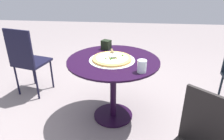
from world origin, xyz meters
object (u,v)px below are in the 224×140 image
(patio_chair_corner, at_px, (27,58))
(patio_table, at_px, (113,74))
(pizza_server, at_px, (113,53))
(napkin_dispenser, at_px, (106,45))
(drinking_cup, at_px, (142,66))
(pizza_on_tray, at_px, (112,59))

(patio_chair_corner, bearing_deg, patio_table, 161.54)
(patio_table, height_order, pizza_server, pizza_server)
(pizza_server, bearing_deg, patio_table, 100.94)
(pizza_server, relative_size, patio_chair_corner, 0.24)
(patio_table, xyz_separation_m, patio_chair_corner, (1.13, -0.38, -0.02))
(napkin_dispenser, height_order, patio_chair_corner, patio_chair_corner)
(patio_table, height_order, drinking_cup, drinking_cup)
(drinking_cup, height_order, patio_chair_corner, patio_chair_corner)
(pizza_server, distance_m, patio_chair_corner, 1.19)
(patio_table, distance_m, pizza_server, 0.22)
(pizza_on_tray, relative_size, drinking_cup, 4.16)
(pizza_on_tray, xyz_separation_m, drinking_cup, (-0.29, 0.25, 0.04))
(drinking_cup, xyz_separation_m, napkin_dispenser, (0.39, -0.58, -0.00))
(patio_table, bearing_deg, drinking_cup, 136.32)
(patio_chair_corner, bearing_deg, drinking_cup, 155.50)
(drinking_cup, bearing_deg, napkin_dispenser, -56.03)
(pizza_server, height_order, drinking_cup, drinking_cup)
(pizza_on_tray, xyz_separation_m, pizza_server, (-0.00, -0.07, 0.04))
(pizza_server, xyz_separation_m, drinking_cup, (-0.29, 0.32, 0.01))
(napkin_dispenser, bearing_deg, patio_chair_corner, 20.92)
(pizza_on_tray, relative_size, napkin_dispenser, 4.43)
(napkin_dispenser, bearing_deg, pizza_on_tray, 131.65)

